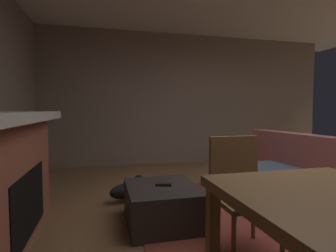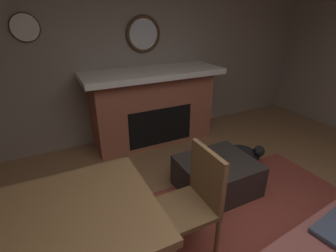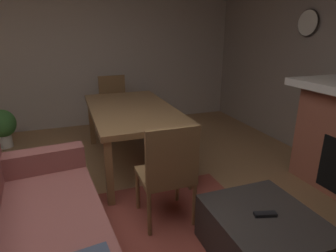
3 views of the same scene
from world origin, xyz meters
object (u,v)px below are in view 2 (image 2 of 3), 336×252
object	(u,v)px
dining_table	(4,244)
wall_clock	(25,28)
tv_remote	(219,161)
dining_chair_west	(195,196)
small_dog	(247,153)
fireplace	(153,106)
ottoman_coffee_table	(217,176)
round_wall_mirror	(143,34)

from	to	relation	value
dining_table	wall_clock	bearing A→B (deg)	-97.26
tv_remote	wall_clock	bearing A→B (deg)	-31.79
dining_chair_west	small_dog	xyz separation A→B (m)	(-1.35, -0.79, -0.36)
dining_table	small_dog	size ratio (longest dim) A/B	3.85
fireplace	dining_table	bearing A→B (deg)	47.93
tv_remote	dining_table	world-z (taller)	dining_table
ottoman_coffee_table	dining_table	xyz separation A→B (m)	(1.94, 0.51, 0.48)
ottoman_coffee_table	dining_table	bearing A→B (deg)	14.74
fireplace	ottoman_coffee_table	world-z (taller)	fireplace
wall_clock	tv_remote	bearing A→B (deg)	132.82
small_dog	wall_clock	bearing A→B (deg)	-32.16
tv_remote	dining_chair_west	xyz separation A→B (m)	(0.63, 0.50, 0.13)
fireplace	round_wall_mirror	size ratio (longest dim) A/B	3.84
fireplace	ottoman_coffee_table	xyz separation A→B (m)	(-0.14, 1.49, -0.38)
dining_chair_west	small_dog	bearing A→B (deg)	-149.54
ottoman_coffee_table	tv_remote	xyz separation A→B (m)	(-0.00, 0.01, 0.20)
fireplace	dining_table	distance (m)	2.69
ottoman_coffee_table	wall_clock	world-z (taller)	wall_clock
ottoman_coffee_table	dining_table	world-z (taller)	dining_table
dining_table	dining_chair_west	world-z (taller)	dining_chair_west
fireplace	small_dog	world-z (taller)	fireplace
fireplace	small_dog	bearing A→B (deg)	125.46
tv_remote	wall_clock	size ratio (longest dim) A/B	0.47
round_wall_mirror	tv_remote	distance (m)	2.15
ottoman_coffee_table	small_dog	size ratio (longest dim) A/B	1.72
dining_table	wall_clock	world-z (taller)	wall_clock
round_wall_mirror	ottoman_coffee_table	bearing A→B (deg)	94.44
fireplace	dining_table	world-z (taller)	fireplace
dining_chair_west	wall_clock	size ratio (longest dim) A/B	2.73
fireplace	dining_table	size ratio (longest dim) A/B	1.11
small_dog	wall_clock	xyz separation A→B (m)	(2.37, -1.49, 1.57)
fireplace	round_wall_mirror	bearing A→B (deg)	-90.00
wall_clock	dining_chair_west	bearing A→B (deg)	114.05
round_wall_mirror	dining_table	xyz separation A→B (m)	(1.80, 2.28, -0.93)
dining_chair_west	small_dog	size ratio (longest dim) A/B	1.95
dining_table	round_wall_mirror	bearing A→B (deg)	-128.29
fireplace	ottoman_coffee_table	distance (m)	1.54
round_wall_mirror	tv_remote	bearing A→B (deg)	94.47
ottoman_coffee_table	dining_table	distance (m)	2.06
fireplace	dining_chair_west	size ratio (longest dim) A/B	2.20
fireplace	dining_chair_west	distance (m)	2.06
round_wall_mirror	ottoman_coffee_table	distance (m)	2.27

